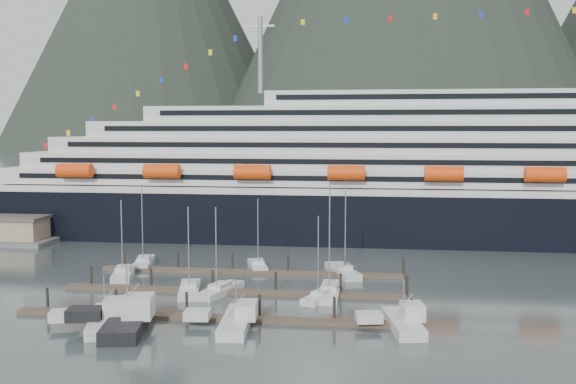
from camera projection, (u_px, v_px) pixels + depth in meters
The scene contains 17 objects.
ground at pixel (264, 300), 89.85m from camera, with size 1600.00×1600.00×0.00m, color #4B5859.
cruise_ship at pixel (452, 181), 138.95m from camera, with size 210.00×30.40×50.30m.
dock_near at pixel (209, 317), 80.66m from camera, with size 48.18×2.28×3.20m.
dock_mid at pixel (233, 291), 93.49m from camera, with size 48.18×2.28×3.20m.
dock_far at pixel (250, 272), 106.32m from camera, with size 48.18×2.28×3.20m.
sailboat_a at pixel (123, 274), 103.95m from camera, with size 5.14×10.04×12.57m.
sailboat_b at pixel (220, 291), 93.18m from camera, with size 5.17×10.14×12.66m.
sailboat_c at pixel (190, 290), 93.67m from camera, with size 4.82×10.14×12.67m.
sailboat_d at pixel (330, 292), 92.31m from camera, with size 2.77×11.50×16.16m.
sailboat_e at pixel (144, 263), 112.69m from camera, with size 4.60×10.23×14.08m.
sailboat_f at pixel (257, 266), 110.13m from camera, with size 4.80×8.84×12.00m.
sailboat_g at pixel (343, 272), 105.74m from camera, with size 6.47×11.32×15.22m.
sailboat_h at pixel (321, 297), 89.71m from camera, with size 4.94×7.98×11.80m.
trawler_a at pixel (104, 319), 77.99m from camera, with size 9.63×12.43×6.56m.
trawler_b at pixel (126, 321), 76.70m from camera, with size 10.06×13.17×8.27m.
trawler_c at pixel (235, 320), 77.76m from camera, with size 8.61×12.16×6.05m.
trawler_d at pixel (402, 322), 77.00m from camera, with size 8.07×10.83×6.17m.
Camera 1 is at (14.94, -86.88, 22.84)m, focal length 42.00 mm.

